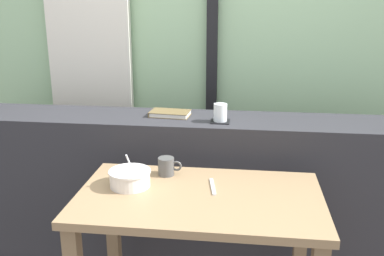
% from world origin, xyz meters
% --- Properties ---
extents(outdoor_backdrop, '(4.80, 0.08, 2.80)m').
position_xyz_m(outdoor_backdrop, '(0.00, 1.18, 1.40)').
color(outdoor_backdrop, '#9EC699').
rests_on(outdoor_backdrop, ground).
extents(curtain_left_panel, '(0.56, 0.06, 2.50)m').
position_xyz_m(curtain_left_panel, '(-0.80, 1.08, 1.25)').
color(curtain_left_panel, silver).
rests_on(curtain_left_panel, ground).
extents(window_divider_post, '(0.07, 0.05, 2.60)m').
position_xyz_m(window_divider_post, '(0.02, 1.11, 1.30)').
color(window_divider_post, black).
rests_on(window_divider_post, ground).
extents(dark_console_ledge, '(2.80, 0.38, 0.86)m').
position_xyz_m(dark_console_ledge, '(0.00, 0.55, 0.43)').
color(dark_console_ledge, '#2D2D33').
rests_on(dark_console_ledge, ground).
extents(breakfast_table, '(1.05, 0.61, 0.69)m').
position_xyz_m(breakfast_table, '(0.07, -0.07, 0.57)').
color(breakfast_table, '#826849').
rests_on(breakfast_table, ground).
extents(coaster_square, '(0.10, 0.10, 0.00)m').
position_xyz_m(coaster_square, '(0.12, 0.48, 0.86)').
color(coaster_square, black).
rests_on(coaster_square, dark_console_ledge).
extents(juice_glass, '(0.07, 0.07, 0.09)m').
position_xyz_m(juice_glass, '(0.12, 0.48, 0.91)').
color(juice_glass, white).
rests_on(juice_glass, coaster_square).
extents(closed_book, '(0.23, 0.15, 0.03)m').
position_xyz_m(closed_book, '(-0.17, 0.57, 0.87)').
color(closed_book, brown).
rests_on(closed_book, dark_console_ledge).
extents(soup_bowl, '(0.19, 0.19, 0.16)m').
position_xyz_m(soup_bowl, '(-0.25, -0.02, 0.73)').
color(soup_bowl, silver).
rests_on(soup_bowl, breakfast_table).
extents(fork_utensil, '(0.04, 0.17, 0.01)m').
position_xyz_m(fork_utensil, '(0.12, 0.01, 0.70)').
color(fork_utensil, silver).
rests_on(fork_utensil, breakfast_table).
extents(ceramic_mug, '(0.11, 0.08, 0.08)m').
position_xyz_m(ceramic_mug, '(-0.11, 0.12, 0.74)').
color(ceramic_mug, '#4C4C4C').
rests_on(ceramic_mug, breakfast_table).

